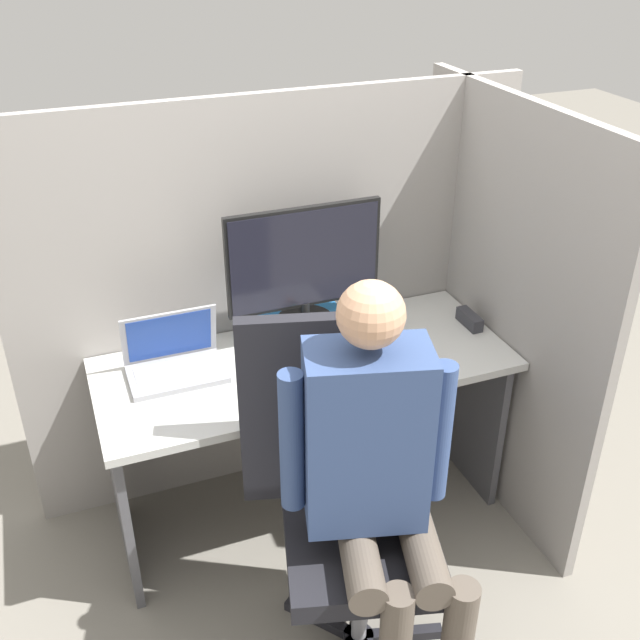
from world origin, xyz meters
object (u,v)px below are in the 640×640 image
at_px(office_chair, 339,495).
at_px(laptop, 175,362).
at_px(person, 378,474).
at_px(paper_box, 305,330).
at_px(carrot_toy, 341,370).
at_px(stapler, 470,319).
at_px(monitor, 304,264).

bearing_deg(office_chair, laptop, 119.77).
bearing_deg(person, paper_box, 83.60).
xyz_separation_m(carrot_toy, office_chair, (-0.17, -0.40, -0.17)).
relative_size(laptop, office_chair, 0.29).
bearing_deg(paper_box, laptop, -173.84).
bearing_deg(carrot_toy, office_chair, -112.60).
height_order(stapler, person, person).
bearing_deg(monitor, office_chair, -101.59).
height_order(monitor, office_chair, monitor).
height_order(monitor, person, person).
xyz_separation_m(laptop, carrot_toy, (0.53, -0.23, -0.02)).
relative_size(paper_box, office_chair, 0.28).
bearing_deg(person, carrot_toy, 77.88).
distance_m(paper_box, stapler, 0.64).
distance_m(paper_box, office_chair, 0.72).
bearing_deg(monitor, paper_box, -90.00).
relative_size(carrot_toy, office_chair, 0.11).
xyz_separation_m(monitor, laptop, (-0.50, -0.06, -0.27)).
xyz_separation_m(paper_box, carrot_toy, (0.03, -0.28, -0.02)).
bearing_deg(laptop, person, -62.99).
height_order(paper_box, stapler, paper_box).
distance_m(paper_box, laptop, 0.50).
distance_m(monitor, office_chair, 0.83).
bearing_deg(laptop, office_chair, -60.23).
distance_m(paper_box, monitor, 0.27).
height_order(laptop, carrot_toy, laptop).
relative_size(paper_box, carrot_toy, 2.54).
bearing_deg(carrot_toy, paper_box, 95.45).
distance_m(laptop, stapler, 1.13).
relative_size(stapler, person, 0.10).
bearing_deg(monitor, carrot_toy, -84.60).
distance_m(laptop, office_chair, 0.75).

